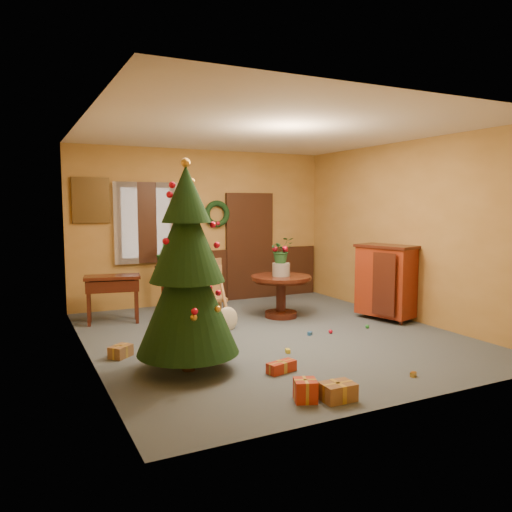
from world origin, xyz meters
TOP-DOWN VIEW (x-y plane):
  - room_envelope at (0.21, 2.70)m, footprint 5.50×5.50m
  - dining_table at (0.70, 0.96)m, footprint 1.01×1.01m
  - urn at (0.70, 0.96)m, footprint 0.30×0.30m
  - centerpiece_plant at (0.70, 0.96)m, footprint 0.39×0.33m
  - chair_near at (-0.53, 0.98)m, footprint 0.45×0.45m
  - chair_far at (-0.02, 2.39)m, footprint 0.49×0.49m
  - guitar at (-0.44, 0.56)m, footprint 0.40×0.55m
  - plant_stand at (-0.93, 2.25)m, footprint 0.31×0.31m
  - stand_plant at (-0.93, 2.25)m, footprint 0.25×0.20m
  - christmas_tree at (-1.55, -0.93)m, footprint 1.16×1.16m
  - writing_desk at (-1.89, 1.79)m, footprint 0.92×0.56m
  - sideboard at (2.15, 0.05)m, footprint 0.74×1.06m
  - gift_a at (-0.54, -2.40)m, footprint 0.33×0.24m
  - gift_b at (-0.83, -2.28)m, footprint 0.27×0.27m
  - gift_c at (-2.15, -0.09)m, footprint 0.33×0.32m
  - gift_d at (-0.64, -1.46)m, footprint 0.37×0.22m
  - toy_a at (0.51, -0.25)m, footprint 0.09×0.09m
  - toy_b at (1.50, -0.30)m, footprint 0.06×0.06m
  - toy_c at (-0.21, -0.86)m, footprint 0.07×0.09m
  - toy_d at (0.83, -0.31)m, footprint 0.06×0.06m
  - toy_e at (0.59, -2.22)m, footprint 0.09×0.08m

SIDE VIEW (x-z plane):
  - toy_a at x=0.51m, z-range 0.00..0.05m
  - toy_c at x=-0.21m, z-range 0.00..0.05m
  - toy_e at x=0.59m, z-range 0.00..0.05m
  - toy_b at x=1.50m, z-range 0.00..0.06m
  - toy_d at x=0.83m, z-range 0.00..0.06m
  - gift_d at x=-0.64m, z-range 0.00..0.12m
  - gift_c at x=-2.15m, z-range 0.00..0.15m
  - gift_a at x=-0.54m, z-range 0.00..0.17m
  - gift_b at x=-0.83m, z-range 0.00..0.21m
  - guitar at x=-0.44m, z-range 0.01..0.79m
  - chair_far at x=-0.02m, z-range 0.03..0.92m
  - dining_table at x=0.70m, z-range 0.14..0.83m
  - chair_near at x=-0.53m, z-range 0.03..0.96m
  - plant_stand at x=-0.93m, z-range 0.10..0.91m
  - writing_desk at x=-1.89m, z-range 0.19..0.95m
  - sideboard at x=2.15m, z-range 0.04..1.27m
  - urn at x=0.70m, z-range 0.69..0.91m
  - stand_plant at x=-0.93m, z-range 0.81..1.26m
  - room_envelope at x=0.21m, z-range -1.63..3.87m
  - centerpiece_plant at x=0.70m, z-range 0.91..1.34m
  - christmas_tree at x=-1.55m, z-range -0.06..2.33m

